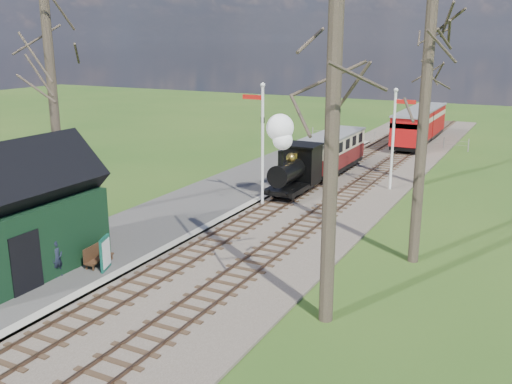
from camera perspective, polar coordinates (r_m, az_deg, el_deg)
ground at (r=17.00m, az=-23.03°, el=-15.35°), size 140.00×140.00×0.00m
distant_hills at (r=78.00m, az=18.32°, el=-3.99°), size 114.40×48.00×22.02m
ballast_bed at (r=33.71m, az=8.30°, el=0.82°), size 8.00×60.00×0.10m
track_near at (r=34.13m, az=6.24°, el=1.15°), size 1.60×60.00×0.15m
track_far at (r=33.31m, az=10.41°, el=0.64°), size 1.60×60.00×0.15m
platform at (r=28.79m, az=-6.14°, el=-1.49°), size 5.00×44.00×0.20m
coping_strip at (r=27.63m, az=-2.15°, el=-2.11°), size 0.40×44.00×0.21m
station_shed at (r=21.55m, az=-22.93°, el=-2.32°), size 3.25×6.30×4.78m
semaphore_near at (r=28.34m, az=0.54°, el=5.65°), size 1.22×0.24×6.22m
semaphore_far at (r=32.21m, az=13.71°, el=5.88°), size 1.22×0.24×5.72m
bare_trees at (r=21.97m, az=-1.53°, el=7.07°), size 15.51×22.39×12.00m
fence_line at (r=47.04m, az=12.85°, el=5.27°), size 12.60×0.08×1.00m
locomotive at (r=30.23m, az=3.67°, el=3.20°), size 1.78×4.16×4.46m
coach at (r=35.86m, az=7.61°, el=4.09°), size 2.08×7.14×2.19m
red_carriage_a at (r=45.02m, az=15.31°, el=6.02°), size 2.20×5.44×2.31m
red_carriage_b at (r=50.36m, az=16.68°, el=6.83°), size 2.20×5.44×2.31m
sign_board at (r=21.30m, az=-14.84°, el=-5.94°), size 0.39×0.81×1.23m
bench at (r=21.95m, az=-15.63°, el=-6.08°), size 0.53×1.36×0.76m
person at (r=21.14m, az=-19.30°, el=-6.30°), size 0.34×0.50×1.34m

